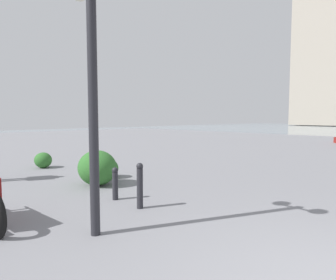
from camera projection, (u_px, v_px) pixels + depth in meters
building_annex at (326, 59)px, 64.60m from camera, size 11.31×10.31×31.24m
lamppost at (92, 63)px, 4.16m from camera, size 0.98×0.28×3.74m
bollard_near at (140, 185)px, 5.57m from camera, size 0.13×0.13×0.88m
bollard_mid at (115, 183)px, 6.17m from camera, size 0.13×0.13×0.69m
shrub_low at (108, 168)px, 8.43m from camera, size 0.65×0.58×0.55m
shrub_round at (43, 160)px, 10.06m from camera, size 0.63×0.57×0.54m
shrub_wide at (97, 168)px, 7.49m from camera, size 1.06×0.95×0.90m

